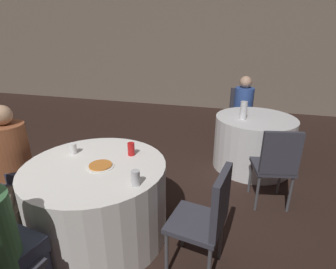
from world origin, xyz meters
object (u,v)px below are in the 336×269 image
table_near (98,200)px  table_far (253,142)px  bottle_far (243,110)px  chair_far_north (241,110)px  soda_can_silver (136,178)px  chair_far_south (276,162)px  person_floral_shirt (18,163)px  soda_can_red (131,149)px  chair_near_east (208,214)px  person_blue_shirt (244,112)px  person_green_jacket (3,247)px  chair_near_west (7,166)px  pizza_plate_near (100,165)px

table_near → table_far: (1.42, 1.79, 0.00)m
table_near → bottle_far: 2.14m
chair_far_north → soda_can_silver: (-0.76, -2.92, 0.24)m
chair_far_south → person_floral_shirt: person_floral_shirt is taller
table_far → person_floral_shirt: (-2.30, -1.75, 0.24)m
soda_can_red → soda_can_silver: bearing=-63.6°
chair_far_south → bottle_far: 0.94m
chair_near_east → bottle_far: (0.21, 1.84, 0.30)m
soda_can_red → person_floral_shirt: bearing=-168.3°
bottle_far → chair_far_south: bearing=-66.0°
table_near → soda_can_silver: size_ratio=10.28×
bottle_far → soda_can_red: bearing=-125.7°
table_near → chair_far_south: (1.60, 0.86, 0.19)m
table_far → soda_can_silver: 2.25m
person_blue_shirt → person_green_jacket: 3.70m
chair_far_south → soda_can_red: bearing=-168.1°
chair_near_west → person_floral_shirt: bearing=90.0°
table_far → chair_near_west: bearing=-144.7°
table_far → chair_far_south: (0.18, -0.93, 0.19)m
table_near → chair_near_west: chair_near_west is taller
chair_near_west → chair_far_north: bearing=142.4°
person_floral_shirt → soda_can_red: (1.12, 0.23, 0.19)m
chair_near_west → person_blue_shirt: bearing=140.2°
pizza_plate_near → soda_can_red: (0.17, 0.28, 0.05)m
chair_far_north → bottle_far: (0.01, -1.05, 0.30)m
chair_near_west → person_floral_shirt: 0.17m
table_near → chair_far_north: chair_far_north is taller
chair_near_east → person_green_jacket: person_green_jacket is taller
table_near → pizza_plate_near: 0.38m
person_green_jacket → soda_can_silver: 0.93m
table_near → person_blue_shirt: 2.86m
chair_far_north → pizza_plate_near: size_ratio=3.80×
person_floral_shirt → person_green_jacket: size_ratio=1.02×
chair_near_east → chair_near_west: size_ratio=1.00×
bottle_far → person_blue_shirt: bearing=88.4°
person_green_jacket → chair_near_west: bearing=143.8°
bottle_far → table_near: bearing=-126.6°
chair_far_south → chair_near_west: bearing=-174.2°
chair_near_east → person_green_jacket: 1.36m
soda_can_red → table_far: bearing=52.0°
table_near → person_green_jacket: (-0.14, -0.86, 0.23)m
soda_can_silver → bottle_far: 2.02m
person_green_jacket → table_near: bearing=90.0°
table_near → chair_far_south: bearing=28.1°
soda_can_red → person_green_jacket: bearing=-108.3°
table_far → person_blue_shirt: bearing=101.5°
chair_far_north → soda_can_silver: size_ratio=7.55×
table_far → chair_near_west: chair_near_west is taller
chair_far_north → person_green_jacket: person_green_jacket is taller
person_floral_shirt → bottle_far: person_floral_shirt is taller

